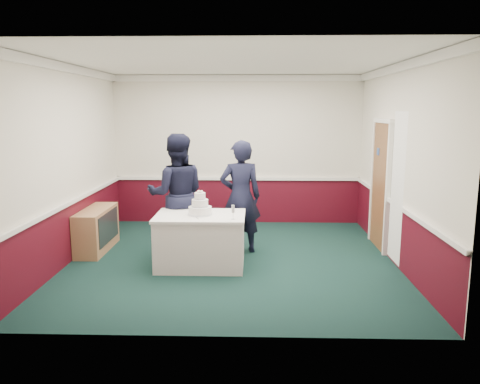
{
  "coord_description": "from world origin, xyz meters",
  "views": [
    {
      "loc": [
        0.33,
        -7.01,
        2.33
      ],
      "look_at": [
        0.13,
        -0.1,
        1.1
      ],
      "focal_mm": 35.0,
      "sensor_mm": 36.0,
      "label": 1
    }
  ],
  "objects_px": {
    "sideboard": "(97,230)",
    "wedding_cake": "(200,207)",
    "person_man": "(177,194)",
    "cake_table": "(201,240)",
    "person_woman": "(241,197)",
    "cake_knife": "(197,218)",
    "champagne_flute": "(233,210)"
  },
  "relations": [
    {
      "from": "wedding_cake",
      "to": "person_woman",
      "type": "relative_size",
      "value": 0.2
    },
    {
      "from": "sideboard",
      "to": "person_man",
      "type": "bearing_deg",
      "value": -4.15
    },
    {
      "from": "person_man",
      "to": "cake_knife",
      "type": "bearing_deg",
      "value": 108.43
    },
    {
      "from": "wedding_cake",
      "to": "person_woman",
      "type": "xyz_separation_m",
      "value": [
        0.58,
        0.74,
        0.02
      ]
    },
    {
      "from": "sideboard",
      "to": "cake_knife",
      "type": "bearing_deg",
      "value": -27.96
    },
    {
      "from": "wedding_cake",
      "to": "champagne_flute",
      "type": "distance_m",
      "value": 0.57
    },
    {
      "from": "cake_knife",
      "to": "champagne_flute",
      "type": "distance_m",
      "value": 0.55
    },
    {
      "from": "wedding_cake",
      "to": "cake_table",
      "type": "bearing_deg",
      "value": -90.0
    },
    {
      "from": "sideboard",
      "to": "wedding_cake",
      "type": "bearing_deg",
      "value": -22.4
    },
    {
      "from": "champagne_flute",
      "to": "person_man",
      "type": "distance_m",
      "value": 1.33
    },
    {
      "from": "champagne_flute",
      "to": "wedding_cake",
      "type": "bearing_deg",
      "value": 150.75
    },
    {
      "from": "champagne_flute",
      "to": "person_man",
      "type": "height_order",
      "value": "person_man"
    },
    {
      "from": "sideboard",
      "to": "cake_table",
      "type": "distance_m",
      "value": 1.97
    },
    {
      "from": "person_man",
      "to": "champagne_flute",
      "type": "bearing_deg",
      "value": 127.68
    },
    {
      "from": "sideboard",
      "to": "champagne_flute",
      "type": "height_order",
      "value": "champagne_flute"
    },
    {
      "from": "sideboard",
      "to": "wedding_cake",
      "type": "distance_m",
      "value": 2.04
    },
    {
      "from": "sideboard",
      "to": "person_woman",
      "type": "height_order",
      "value": "person_woman"
    },
    {
      "from": "cake_table",
      "to": "cake_knife",
      "type": "xyz_separation_m",
      "value": [
        -0.03,
        -0.2,
        0.39
      ]
    },
    {
      "from": "wedding_cake",
      "to": "cake_knife",
      "type": "xyz_separation_m",
      "value": [
        -0.03,
        -0.2,
        -0.11
      ]
    },
    {
      "from": "sideboard",
      "to": "wedding_cake",
      "type": "height_order",
      "value": "wedding_cake"
    },
    {
      "from": "cake_table",
      "to": "sideboard",
      "type": "bearing_deg",
      "value": 157.6
    },
    {
      "from": "champagne_flute",
      "to": "person_woman",
      "type": "height_order",
      "value": "person_woman"
    },
    {
      "from": "cake_knife",
      "to": "person_woman",
      "type": "xyz_separation_m",
      "value": [
        0.61,
        0.94,
        0.13
      ]
    },
    {
      "from": "wedding_cake",
      "to": "cake_knife",
      "type": "bearing_deg",
      "value": -98.53
    },
    {
      "from": "wedding_cake",
      "to": "person_man",
      "type": "height_order",
      "value": "person_man"
    },
    {
      "from": "cake_knife",
      "to": "person_man",
      "type": "height_order",
      "value": "person_man"
    },
    {
      "from": "cake_knife",
      "to": "champagne_flute",
      "type": "height_order",
      "value": "champagne_flute"
    },
    {
      "from": "champagne_flute",
      "to": "cake_table",
      "type": "bearing_deg",
      "value": 150.75
    },
    {
      "from": "sideboard",
      "to": "person_woman",
      "type": "xyz_separation_m",
      "value": [
        2.4,
        -0.01,
        0.57
      ]
    },
    {
      "from": "sideboard",
      "to": "champagne_flute",
      "type": "distance_m",
      "value": 2.6
    },
    {
      "from": "cake_table",
      "to": "person_woman",
      "type": "height_order",
      "value": "person_woman"
    },
    {
      "from": "cake_table",
      "to": "champagne_flute",
      "type": "bearing_deg",
      "value": -29.25
    }
  ]
}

